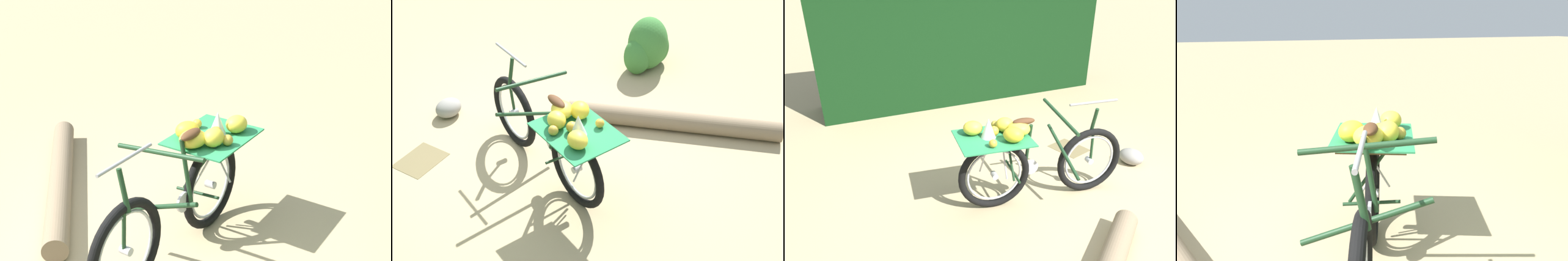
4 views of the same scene
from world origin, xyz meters
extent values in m
plane|color=tan|center=(0.00, 0.00, 0.00)|extent=(60.00, 60.00, 0.00)
cube|color=black|center=(-3.17, 1.05, 1.43)|extent=(2.11, 4.92, 2.86)
torus|color=black|center=(0.10, 0.26, 0.36)|extent=(0.34, 0.70, 0.73)
torus|color=#B7B7BC|center=(0.10, 0.26, 0.36)|extent=(0.24, 0.53, 0.57)
cylinder|color=#B7B7BC|center=(0.10, 0.26, 0.36)|extent=(0.10, 0.09, 0.06)
torus|color=black|center=(-0.30, -0.71, 0.36)|extent=(0.34, 0.70, 0.73)
torus|color=#B7B7BC|center=(-0.30, -0.71, 0.36)|extent=(0.24, 0.53, 0.57)
cylinder|color=#B7B7BC|center=(-0.30, -0.71, 0.36)|extent=(0.10, 0.09, 0.06)
cylinder|color=#19381E|center=(-0.02, -0.04, 0.53)|extent=(0.66, 0.30, 0.30)
cylinder|color=#19381E|center=(-0.05, -0.10, 0.92)|extent=(0.67, 0.31, 0.11)
cylinder|color=#19381E|center=(-0.17, -0.40, 0.64)|extent=(0.12, 0.07, 0.49)
cylinder|color=#19381E|center=(-0.23, -0.53, 0.38)|extent=(0.36, 0.17, 0.05)
cylinder|color=#19381E|center=(-0.24, -0.57, 0.59)|extent=(0.30, 0.14, 0.47)
cylinder|color=#19381E|center=(0.10, 0.27, 0.52)|extent=(0.06, 0.04, 0.30)
cylinder|color=#19381E|center=(0.10, 0.25, 0.81)|extent=(0.10, 0.07, 0.30)
cylinder|color=gray|center=(0.08, 0.22, 1.02)|extent=(0.22, 0.49, 0.02)
ellipsoid|color=#4C2D19|center=(-0.20, -0.45, 0.91)|extent=(0.17, 0.24, 0.06)
cylinder|color=#B7B7BC|center=(-0.16, -0.36, 0.40)|extent=(0.08, 0.16, 0.16)
cylinder|color=#B7B7BC|center=(-0.27, -0.62, 0.56)|extent=(0.19, 0.09, 0.39)
cylinder|color=#B7B7BC|center=(-0.35, -0.82, 0.56)|extent=(0.23, 0.11, 0.39)
cube|color=brown|center=(-0.31, -0.73, 0.76)|extent=(0.64, 0.72, 0.02)
cube|color=#287F4C|center=(-0.31, -0.73, 0.78)|extent=(0.76, 0.84, 0.01)
ellipsoid|color=gold|center=(-0.13, -0.64, 0.85)|extent=(0.25, 0.24, 0.14)
ellipsoid|color=yellow|center=(-0.48, -0.83, 0.85)|extent=(0.23, 0.24, 0.14)
ellipsoid|color=yellow|center=(-0.20, -0.51, 0.85)|extent=(0.28, 0.28, 0.13)
ellipsoid|color=yellow|center=(-0.35, -0.55, 0.85)|extent=(0.22, 0.22, 0.14)
sphere|color=gold|center=(-0.17, -0.85, 0.82)|extent=(0.07, 0.07, 0.07)
sphere|color=#B29333|center=(-0.45, -0.59, 0.82)|extent=(0.08, 0.08, 0.08)
sphere|color=gold|center=(-0.34, -0.69, 0.83)|extent=(0.09, 0.09, 0.09)
cone|color=white|center=(-0.34, -0.76, 0.88)|extent=(0.18, 0.18, 0.19)
ellipsoid|color=gray|center=(0.10, 1.16, 0.09)|extent=(0.30, 0.25, 0.19)
cube|color=olive|center=(-0.62, 0.88, 0.00)|extent=(0.44, 0.36, 0.01)
camera|label=1|loc=(-0.95, 3.33, 2.69)|focal=54.36mm
camera|label=2|loc=(-3.35, -2.65, 3.50)|focal=51.37mm
camera|label=3|loc=(1.98, -2.73, 2.29)|focal=33.54mm
camera|label=4|loc=(0.57, 1.73, 1.54)|focal=36.65mm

